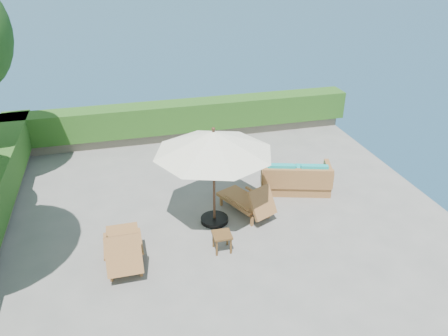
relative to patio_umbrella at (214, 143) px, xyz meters
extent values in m
plane|color=gray|center=(0.16, -0.01, -2.21)|extent=(12.00, 12.00, 0.00)
cube|color=#564F44|center=(0.16, -0.01, -3.76)|extent=(12.00, 12.00, 3.00)
plane|color=#18354C|center=(0.16, -0.01, -5.21)|extent=(600.00, 600.00, 0.00)
cube|color=#736D5C|center=(0.16, 5.59, -2.03)|extent=(12.00, 0.60, 0.36)
cube|color=#1C4814|center=(0.16, 5.59, -1.36)|extent=(12.40, 0.90, 1.00)
cylinder|color=black|center=(0.00, 0.00, -2.16)|extent=(0.75, 0.75, 0.11)
cylinder|color=#3E2416|center=(0.00, 0.00, -0.95)|extent=(0.07, 0.07, 2.52)
cone|color=beige|center=(0.00, 0.00, 0.03)|extent=(3.12, 3.12, 0.56)
sphere|color=#3E2416|center=(0.00, 0.00, 0.36)|extent=(0.10, 0.10, 0.09)
cube|color=olive|center=(-2.64, -1.62, -2.07)|extent=(0.07, 0.07, 0.29)
cube|color=olive|center=(-2.01, -1.62, -2.07)|extent=(0.07, 0.07, 0.29)
cube|color=olive|center=(-2.64, -0.27, -2.07)|extent=(0.07, 0.07, 0.29)
cube|color=olive|center=(-2.01, -0.27, -2.07)|extent=(0.07, 0.07, 0.29)
cube|color=olive|center=(-2.32, -0.83, -1.88)|extent=(0.75, 1.47, 0.10)
cube|color=olive|center=(-2.32, -1.68, -1.56)|extent=(0.74, 0.48, 0.79)
cube|color=olive|center=(-2.71, -1.06, -1.71)|extent=(0.07, 0.96, 0.06)
cube|color=olive|center=(-1.94, -1.06, -1.71)|extent=(0.07, 0.96, 0.06)
cube|color=olive|center=(0.87, -0.43, -2.08)|extent=(0.08, 0.08, 0.27)
cube|color=olive|center=(1.40, -0.19, -2.08)|extent=(0.08, 0.08, 0.27)
cube|color=olive|center=(0.36, 0.71, -2.08)|extent=(0.08, 0.08, 0.27)
cube|color=olive|center=(0.89, 0.95, -2.08)|extent=(0.08, 0.08, 0.27)
cube|color=olive|center=(0.84, 0.35, -1.90)|extent=(1.19, 1.52, 0.09)
cube|color=olive|center=(1.16, -0.36, -1.61)|extent=(0.81, 0.69, 0.73)
cube|color=olive|center=(0.60, 0.02, -1.75)|extent=(0.42, 0.83, 0.05)
cube|color=olive|center=(1.24, 0.31, -1.75)|extent=(0.42, 0.83, 0.05)
cube|color=brown|center=(-0.27, -1.36, -2.01)|extent=(0.04, 0.04, 0.41)
cube|color=brown|center=(0.06, -1.37, -2.01)|extent=(0.04, 0.04, 0.41)
cube|color=brown|center=(-0.27, -1.03, -2.01)|extent=(0.04, 0.04, 0.41)
cube|color=brown|center=(0.07, -1.03, -2.01)|extent=(0.04, 0.04, 0.41)
cube|color=brown|center=(-0.10, -1.20, -1.78)|extent=(0.43, 0.43, 0.05)
cube|color=olive|center=(2.65, 1.03, -2.00)|extent=(2.12, 1.48, 0.43)
cube|color=olive|center=(2.52, 0.60, -1.62)|extent=(1.89, 0.70, 0.59)
cube|color=olive|center=(1.77, 1.29, -1.68)|extent=(0.40, 0.96, 0.48)
cube|color=olive|center=(3.53, 0.76, -1.68)|extent=(0.40, 0.96, 0.48)
cube|color=teal|center=(2.23, 1.21, -1.69)|extent=(1.02, 0.98, 0.19)
cube|color=teal|center=(3.10, 0.95, -1.69)|extent=(1.02, 0.98, 0.19)
cube|color=teal|center=(2.12, 0.83, -1.44)|extent=(0.76, 0.36, 0.39)
cube|color=teal|center=(2.98, 0.57, -1.44)|extent=(0.76, 0.36, 0.39)
camera|label=1|loc=(-2.10, -9.14, 4.21)|focal=35.00mm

